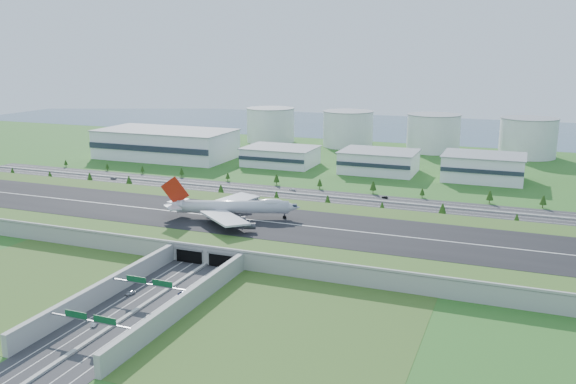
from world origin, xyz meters
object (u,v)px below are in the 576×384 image
(boeing_747, at_px, (232,207))
(car_3, at_px, (107,355))
(car_1, at_px, (95,323))
(car_4, at_px, (114,178))
(car_7, at_px, (293,189))
(car_2, at_px, (183,293))
(fuel_tank_a, at_px, (271,125))
(car_0, at_px, (130,293))
(car_5, at_px, (385,197))

(boeing_747, distance_m, car_3, 139.89)
(car_1, distance_m, car_4, 257.54)
(car_7, bearing_deg, car_4, -60.39)
(car_3, bearing_deg, boeing_747, -70.24)
(car_7, bearing_deg, boeing_747, 26.47)
(car_1, distance_m, car_2, 39.06)
(fuel_tank_a, xyz_separation_m, car_0, (108.48, -402.25, -16.63))
(boeing_747, relative_size, car_1, 15.46)
(boeing_747, xyz_separation_m, car_4, (-145.31, 89.93, -13.65))
(car_0, height_order, car_4, car_4)
(boeing_747, distance_m, car_2, 87.02)
(car_1, bearing_deg, car_0, 82.03)
(car_3, xyz_separation_m, car_4, (-168.36, 227.23, 0.03))
(car_0, height_order, car_3, car_0)
(car_1, bearing_deg, car_5, 58.48)
(car_3, bearing_deg, car_2, -75.86)
(car_2, bearing_deg, car_1, 77.04)
(car_2, height_order, car_5, car_5)
(car_4, distance_m, car_5, 205.89)
(car_4, bearing_deg, fuel_tank_a, -27.74)
(boeing_747, relative_size, car_7, 13.80)
(boeing_747, distance_m, car_5, 122.46)
(car_4, xyz_separation_m, car_7, (139.99, 14.83, -0.02))
(car_1, bearing_deg, car_2, 49.56)
(car_5, bearing_deg, fuel_tank_a, -128.45)
(car_1, height_order, car_2, car_1)
(boeing_747, xyz_separation_m, car_7, (-5.32, 104.76, -13.66))
(car_1, bearing_deg, car_3, -60.73)
(fuel_tank_a, height_order, car_0, fuel_tank_a)
(car_4, bearing_deg, car_2, -154.90)
(car_0, distance_m, car_4, 232.39)
(fuel_tank_a, distance_m, car_1, 445.12)
(car_5, bearing_deg, car_2, -0.08)
(car_0, distance_m, car_2, 21.48)
(boeing_747, height_order, car_7, boeing_747)
(fuel_tank_a, bearing_deg, car_3, -73.57)
(car_0, height_order, car_7, car_7)
(boeing_747, bearing_deg, car_1, -107.54)
(boeing_747, bearing_deg, car_4, 128.67)
(car_3, bearing_deg, car_4, -43.23)
(car_1, relative_size, car_4, 1.02)
(fuel_tank_a, relative_size, car_5, 11.67)
(fuel_tank_a, bearing_deg, car_2, -71.96)
(car_0, relative_size, car_1, 0.95)
(car_0, bearing_deg, car_7, 111.51)
(car_1, xyz_separation_m, car_4, (-149.57, 209.66, 0.01))
(car_5, bearing_deg, boeing_747, -17.53)
(car_4, bearing_deg, boeing_747, -140.14)
(car_1, xyz_separation_m, car_2, (15.13, 36.01, -0.07))
(boeing_747, height_order, car_1, boeing_747)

